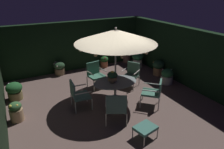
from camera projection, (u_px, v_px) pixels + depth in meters
name	position (u px, v px, depth m)	size (l,w,h in m)	color
ground_plane	(109.00, 101.00, 7.38)	(7.24, 7.52, 0.02)	brown
hedge_backdrop_rear	(75.00, 46.00, 9.86)	(7.24, 0.30, 2.32)	black
hedge_backdrop_right	(185.00, 56.00, 8.40)	(0.30, 7.52, 2.32)	black
patio_dining_table	(115.00, 86.00, 7.22)	(1.57, 1.14, 0.72)	silver
patio_umbrella	(116.00, 36.00, 6.53)	(2.68, 2.68, 2.61)	beige
centerpiece_planter	(112.00, 76.00, 6.98)	(0.35, 0.35, 0.44)	#826E4E
patio_chair_north	(116.00, 106.00, 5.97)	(0.84, 0.83, 1.01)	beige
patio_chair_northeast	(154.00, 91.00, 6.88)	(0.85, 0.85, 0.93)	silver
patio_chair_east	(131.00, 73.00, 8.30)	(0.82, 0.81, 0.97)	beige
patio_chair_southeast	(95.00, 73.00, 8.21)	(0.70, 0.65, 1.02)	beige
patio_chair_south	(78.00, 93.00, 6.73)	(0.63, 0.67, 0.97)	silver
ottoman_footrest	(145.00, 128.00, 5.44)	(0.64, 0.55, 0.37)	beige
potted_plant_left_near	(158.00, 67.00, 9.41)	(0.54, 0.54, 0.68)	#A16F4B
potted_plant_right_near	(59.00, 68.00, 9.47)	(0.52, 0.52, 0.62)	#7F684A
potted_plant_front_corner	(167.00, 76.00, 8.60)	(0.50, 0.50, 0.63)	beige
potted_plant_right_far	(14.00, 91.00, 7.35)	(0.56, 0.56, 0.65)	olive
potted_plant_back_center	(104.00, 61.00, 10.37)	(0.43, 0.43, 0.56)	#A95F3E
potted_plant_back_left	(16.00, 111.00, 6.17)	(0.39, 0.39, 0.62)	tan
potted_plant_left_far	(127.00, 56.00, 10.99)	(0.42, 0.40, 0.65)	#8B6353
potted_plant_back_right	(138.00, 59.00, 10.30)	(0.56, 0.56, 0.76)	beige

